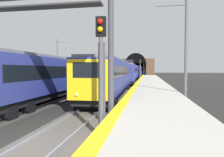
{
  "coord_description": "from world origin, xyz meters",
  "views": [
    {
      "loc": [
        -6.43,
        -3.67,
        2.82
      ],
      "look_at": [
        13.02,
        -0.28,
        1.91
      ],
      "focal_mm": 32.82,
      "sensor_mm": 36.0,
      "label": 1
    }
  ],
  "objects_px": {
    "train_main_approaching": "(132,72)",
    "overhead_signal_gantry": "(27,24)",
    "catenary_mast_far": "(185,50)",
    "railway_signal_far": "(144,68)",
    "train_adjacent_platform": "(103,72)",
    "catenary_mast_near": "(58,62)",
    "railway_signal_near": "(101,68)",
    "railway_signal_mid": "(140,68)"
  },
  "relations": [
    {
      "from": "railway_signal_mid",
      "to": "railway_signal_far",
      "type": "xyz_separation_m",
      "value": [
        49.9,
        -0.0,
        -0.01
      ]
    },
    {
      "from": "overhead_signal_gantry",
      "to": "catenary_mast_far",
      "type": "bearing_deg",
      "value": -53.07
    },
    {
      "from": "railway_signal_far",
      "to": "overhead_signal_gantry",
      "type": "xyz_separation_m",
      "value": [
        -90.09,
        4.24,
        1.95
      ]
    },
    {
      "from": "catenary_mast_near",
      "to": "train_adjacent_platform",
      "type": "bearing_deg",
      "value": -47.99
    },
    {
      "from": "railway_signal_near",
      "to": "overhead_signal_gantry",
      "type": "xyz_separation_m",
      "value": [
        1.8,
        4.24,
        2.27
      ]
    },
    {
      "from": "railway_signal_near",
      "to": "railway_signal_mid",
      "type": "xyz_separation_m",
      "value": [
        41.99,
        0.0,
        0.33
      ]
    },
    {
      "from": "railway_signal_far",
      "to": "overhead_signal_gantry",
      "type": "distance_m",
      "value": 90.22
    },
    {
      "from": "railway_signal_far",
      "to": "train_main_approaching",
      "type": "bearing_deg",
      "value": -2.2
    },
    {
      "from": "overhead_signal_gantry",
      "to": "catenary_mast_near",
      "type": "relative_size",
      "value": 1.13
    },
    {
      "from": "catenary_mast_near",
      "to": "catenary_mast_far",
      "type": "relative_size",
      "value": 0.96
    },
    {
      "from": "train_main_approaching",
      "to": "train_adjacent_platform",
      "type": "bearing_deg",
      "value": -22.29
    },
    {
      "from": "railway_signal_mid",
      "to": "railway_signal_far",
      "type": "height_order",
      "value": "railway_signal_mid"
    },
    {
      "from": "overhead_signal_gantry",
      "to": "catenary_mast_near",
      "type": "xyz_separation_m",
      "value": [
        22.68,
        8.82,
        -1.09
      ]
    },
    {
      "from": "train_adjacent_platform",
      "to": "overhead_signal_gantry",
      "type": "distance_m",
      "value": 28.75
    },
    {
      "from": "train_adjacent_platform",
      "to": "catenary_mast_near",
      "type": "relative_size",
      "value": 7.5
    },
    {
      "from": "catenary_mast_far",
      "to": "railway_signal_far",
      "type": "bearing_deg",
      "value": 3.13
    },
    {
      "from": "train_main_approaching",
      "to": "catenary_mast_near",
      "type": "bearing_deg",
      "value": -33.04
    },
    {
      "from": "railway_signal_far",
      "to": "catenary_mast_far",
      "type": "xyz_separation_m",
      "value": [
        -83.48,
        -4.57,
        1.06
      ]
    },
    {
      "from": "train_adjacent_platform",
      "to": "railway_signal_far",
      "type": "distance_m",
      "value": 61.94
    },
    {
      "from": "train_main_approaching",
      "to": "railway_signal_far",
      "type": "height_order",
      "value": "railway_signal_far"
    },
    {
      "from": "railway_signal_near",
      "to": "railway_signal_far",
      "type": "bearing_deg",
      "value": -180.0
    },
    {
      "from": "railway_signal_near",
      "to": "railway_signal_mid",
      "type": "relative_size",
      "value": 0.92
    },
    {
      "from": "catenary_mast_far",
      "to": "catenary_mast_near",
      "type": "bearing_deg",
      "value": 47.66
    },
    {
      "from": "railway_signal_mid",
      "to": "overhead_signal_gantry",
      "type": "xyz_separation_m",
      "value": [
        -40.19,
        4.24,
        1.94
      ]
    },
    {
      "from": "railway_signal_mid",
      "to": "train_adjacent_platform",
      "type": "bearing_deg",
      "value": -29.4
    },
    {
      "from": "railway_signal_far",
      "to": "railway_signal_near",
      "type": "bearing_deg",
      "value": 0.0
    },
    {
      "from": "overhead_signal_gantry",
      "to": "catenary_mast_far",
      "type": "relative_size",
      "value": 1.08
    },
    {
      "from": "train_adjacent_platform",
      "to": "railway_signal_mid",
      "type": "height_order",
      "value": "railway_signal_mid"
    },
    {
      "from": "railway_signal_mid",
      "to": "overhead_signal_gantry",
      "type": "bearing_deg",
      "value": -6.02
    },
    {
      "from": "railway_signal_mid",
      "to": "overhead_signal_gantry",
      "type": "relative_size",
      "value": 0.59
    },
    {
      "from": "train_main_approaching",
      "to": "overhead_signal_gantry",
      "type": "height_order",
      "value": "overhead_signal_gantry"
    },
    {
      "from": "railway_signal_near",
      "to": "railway_signal_mid",
      "type": "height_order",
      "value": "railway_signal_mid"
    },
    {
      "from": "train_adjacent_platform",
      "to": "railway_signal_near",
      "type": "relative_size",
      "value": 12.22
    },
    {
      "from": "train_adjacent_platform",
      "to": "overhead_signal_gantry",
      "type": "xyz_separation_m",
      "value": [
        -28.51,
        -2.34,
        2.88
      ]
    },
    {
      "from": "train_adjacent_platform",
      "to": "railway_signal_mid",
      "type": "distance_m",
      "value": 13.44
    },
    {
      "from": "catenary_mast_near",
      "to": "train_main_approaching",
      "type": "bearing_deg",
      "value": -31.77
    },
    {
      "from": "railway_signal_near",
      "to": "overhead_signal_gantry",
      "type": "height_order",
      "value": "overhead_signal_gantry"
    },
    {
      "from": "railway_signal_far",
      "to": "catenary_mast_far",
      "type": "bearing_deg",
      "value": 3.13
    },
    {
      "from": "railway_signal_far",
      "to": "catenary_mast_far",
      "type": "distance_m",
      "value": 83.61
    },
    {
      "from": "railway_signal_far",
      "to": "catenary_mast_near",
      "type": "height_order",
      "value": "catenary_mast_near"
    },
    {
      "from": "train_main_approaching",
      "to": "catenary_mast_far",
      "type": "xyz_separation_m",
      "value": [
        -34.09,
        -6.46,
        2.06
      ]
    },
    {
      "from": "railway_signal_near",
      "to": "overhead_signal_gantry",
      "type": "relative_size",
      "value": 0.54
    }
  ]
}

